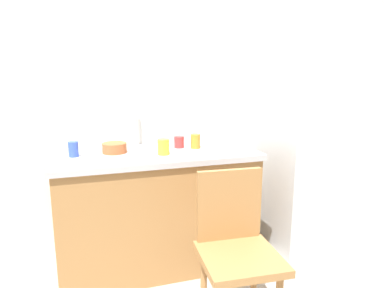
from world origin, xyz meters
name	(u,v)px	position (x,y,z in m)	size (l,w,h in m)	color
back_wall	(154,79)	(0.00, 1.00, 1.35)	(4.80, 0.10, 2.70)	silver
cabinet_base	(157,211)	(-0.06, 0.65, 0.41)	(1.36, 0.60, 0.81)	#A87542
countertop	(156,154)	(-0.06, 0.65, 0.83)	(1.40, 0.64, 0.04)	#B7B7BC
faucet	(136,127)	(-0.16, 0.90, 1.00)	(0.02, 0.02, 0.29)	#B7B7BC
refrigerator	(302,160)	(1.14, 0.65, 0.70)	(0.53, 0.61, 1.41)	silver
chair	(236,247)	(0.19, -0.16, 0.50)	(0.42, 0.42, 0.89)	#A87542
terracotta_bowl	(115,148)	(-0.34, 0.71, 0.89)	(0.17, 0.17, 0.07)	#B25B33
cup_red	(179,142)	(0.13, 0.73, 0.90)	(0.07, 0.07, 0.08)	red
cup_orange	(195,141)	(0.24, 0.68, 0.91)	(0.07, 0.07, 0.10)	orange
cup_yellow	(163,147)	(-0.03, 0.55, 0.91)	(0.08, 0.08, 0.11)	yellow
cup_blue	(73,149)	(-0.61, 0.67, 0.90)	(0.07, 0.07, 0.10)	blue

